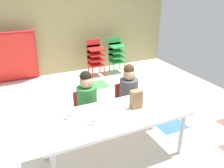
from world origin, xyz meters
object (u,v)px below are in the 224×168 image
craft_table (114,118)px  paper_plate_center_table (125,113)px  paper_bag_brown (136,99)px  donut_powdered_on_plate (69,116)px  kid_chair_red_stack (95,56)px  donut_powdered_loose (92,122)px  seated_child_near_camera (87,98)px  seated_child_middle_seat (128,89)px  folded_activity_table (14,58)px  paper_plate_near_edge (69,118)px  kid_chair_green_stack (116,53)px

craft_table → paper_plate_center_table: size_ratio=9.19×
paper_bag_brown → donut_powdered_on_plate: paper_bag_brown is taller
craft_table → kid_chair_red_stack: (0.79, 2.63, -0.08)m
donut_powdered_loose → seated_child_near_camera: bearing=75.9°
craft_table → donut_powdered_on_plate: bearing=164.1°
seated_child_middle_seat → donut_powdered_on_plate: size_ratio=7.34×
craft_table → folded_activity_table: (-0.87, 2.93, 0.00)m
seated_child_near_camera → paper_plate_center_table: bearing=-68.9°
paper_bag_brown → donut_powdered_on_plate: (-0.77, 0.11, -0.08)m
seated_child_near_camera → paper_bag_brown: bearing=-53.1°
seated_child_middle_seat → paper_plate_near_edge: 1.07m
seated_child_middle_seat → donut_powdered_loose: seated_child_middle_seat is taller
seated_child_middle_seat → craft_table: bearing=-130.8°
paper_bag_brown → kid_chair_red_stack: bearing=79.2°
kid_chair_green_stack → folded_activity_table: folded_activity_table is taller
seated_child_near_camera → donut_powdered_on_plate: (-0.35, -0.44, 0.06)m
paper_plate_center_table → donut_powdered_loose: size_ratio=1.69×
kid_chair_green_stack → paper_bag_brown: 2.81m
folded_activity_table → donut_powdered_loose: folded_activity_table is taller
seated_child_middle_seat → kid_chair_green_stack: bearing=68.4°
kid_chair_red_stack → seated_child_middle_seat: bearing=-98.0°
kid_chair_red_stack → paper_plate_center_table: 2.76m
kid_chair_red_stack → folded_activity_table: folded_activity_table is taller
seated_child_near_camera → paper_plate_center_table: size_ratio=5.10×
donut_powdered_loose → donut_powdered_on_plate: bearing=134.0°
seated_child_middle_seat → donut_powdered_loose: size_ratio=8.60×
kid_chair_red_stack → kid_chair_green_stack: bearing=0.0°
donut_powdered_loose → kid_chair_green_stack: bearing=59.3°
paper_bag_brown → paper_plate_center_table: (-0.18, -0.07, -0.11)m
kid_chair_green_stack → donut_powdered_on_plate: bearing=-125.7°
kid_chair_green_stack → paper_plate_center_table: 2.93m
kid_chair_green_stack → paper_bag_brown: size_ratio=3.64×
seated_child_middle_seat → kid_chair_red_stack: (0.29, 2.05, -0.10)m
kid_chair_green_stack → paper_bag_brown: (-1.02, -2.61, 0.24)m
seated_child_near_camera → kid_chair_green_stack: seated_child_near_camera is taller
seated_child_near_camera → seated_child_middle_seat: bearing=0.0°
craft_table → seated_child_middle_seat: size_ratio=1.80×
kid_chair_red_stack → donut_powdered_loose: size_ratio=7.50×
kid_chair_red_stack → donut_powdered_on_plate: 2.80m
kid_chair_red_stack → kid_chair_green_stack: size_ratio=1.00×
kid_chair_red_stack → craft_table: bearing=-106.6°
seated_child_middle_seat → donut_powdered_loose: (-0.78, -0.64, 0.05)m
donut_powdered_loose → craft_table: bearing=12.7°
seated_child_near_camera → kid_chair_red_stack: (0.91, 2.05, -0.10)m
seated_child_middle_seat → paper_bag_brown: bearing=-110.6°
craft_table → seated_child_middle_seat: bearing=49.2°
kid_chair_red_stack → folded_activity_table: (-1.65, 0.30, 0.08)m
donut_powdered_loose → seated_child_middle_seat: bearing=39.3°
paper_plate_near_edge → donut_powdered_loose: bearing=-46.0°
seated_child_near_camera → seated_child_middle_seat: same height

